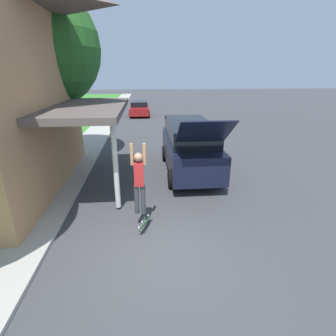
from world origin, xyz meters
TOP-DOWN VIEW (x-y plane):
  - ground_plane at (0.00, 0.00)m, footprint 120.00×120.00m
  - sidewalk at (-3.60, 6.00)m, footprint 1.80×80.00m
  - lawn_tree_far at (-4.67, 7.44)m, footprint 5.14×5.14m
  - suv_parked at (1.54, 5.28)m, footprint 2.06×5.81m
  - car_down_street at (-0.81, 20.94)m, footprint 1.91×4.50m
  - skateboarder at (-0.48, 1.22)m, footprint 0.41×0.23m
  - skateboard at (-0.35, 1.05)m, footprint 0.39×0.77m

SIDE VIEW (x-z plane):
  - ground_plane at x=0.00m, z-range 0.00..0.00m
  - sidewalk at x=-3.60m, z-range 0.00..0.10m
  - skateboard at x=-0.35m, z-range 0.01..0.36m
  - car_down_street at x=-0.81m, z-range -0.01..1.35m
  - suv_parked at x=1.54m, z-range -0.23..2.54m
  - skateboarder at x=-0.48m, z-range 0.43..2.41m
  - lawn_tree_far at x=-4.67m, z-range 1.24..8.72m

